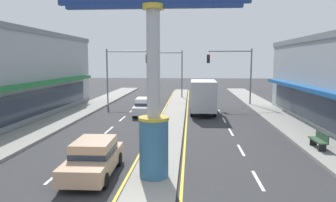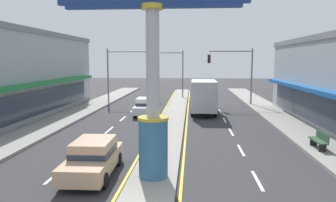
# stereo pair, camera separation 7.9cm
# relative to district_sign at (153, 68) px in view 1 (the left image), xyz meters

# --- Properties ---
(median_strip) EXTENTS (1.98, 52.00, 0.14)m
(median_strip) POSITION_rel_district_sign_xyz_m (-0.00, 13.44, -4.54)
(median_strip) COLOR gray
(median_strip) RESTS_ON ground
(sidewalk_left) EXTENTS (2.97, 60.00, 0.18)m
(sidewalk_left) POSITION_rel_district_sign_xyz_m (-9.08, 11.44, -4.52)
(sidewalk_left) COLOR gray
(sidewalk_left) RESTS_ON ground
(sidewalk_right) EXTENTS (2.97, 60.00, 0.18)m
(sidewalk_right) POSITION_rel_district_sign_xyz_m (9.08, 11.44, -4.52)
(sidewalk_right) COLOR gray
(sidewalk_right) RESTS_ON ground
(lane_markings) EXTENTS (8.72, 52.00, 0.01)m
(lane_markings) POSITION_rel_district_sign_xyz_m (-0.00, 12.08, -4.61)
(lane_markings) COLOR silver
(lane_markings) RESTS_ON ground
(district_sign) EXTENTS (7.47, 1.25, 8.55)m
(district_sign) POSITION_rel_district_sign_xyz_m (0.00, 0.00, 0.00)
(district_sign) COLOR #33668C
(district_sign) RESTS_ON median_strip
(traffic_light_left_side) EXTENTS (4.86, 0.46, 6.20)m
(traffic_light_left_side) POSITION_rel_district_sign_xyz_m (-6.23, 22.58, -0.37)
(traffic_light_left_side) COLOR slate
(traffic_light_left_side) RESTS_ON ground
(traffic_light_right_side) EXTENTS (4.86, 0.46, 6.20)m
(traffic_light_right_side) POSITION_rel_district_sign_xyz_m (6.23, 22.06, -0.37)
(traffic_light_right_side) COLOR slate
(traffic_light_right_side) RESTS_ON ground
(traffic_light_median_far) EXTENTS (4.20, 0.46, 6.20)m
(traffic_light_median_far) POSITION_rel_district_sign_xyz_m (-1.15, 28.23, -0.42)
(traffic_light_median_far) COLOR slate
(traffic_light_median_far) RESTS_ON ground
(sedan_near_right_lane) EXTENTS (1.93, 4.34, 1.53)m
(sedan_near_right_lane) POSITION_rel_district_sign_xyz_m (-2.64, 0.33, -3.82)
(sedan_near_right_lane) COLOR tan
(sedan_near_right_lane) RESTS_ON ground
(box_truck_far_right_lane) EXTENTS (2.29, 6.92, 3.12)m
(box_truck_far_right_lane) POSITION_rel_district_sign_xyz_m (2.62, 16.63, -2.92)
(box_truck_far_right_lane) COLOR white
(box_truck_far_right_lane) RESTS_ON ground
(sedan_near_left_lane) EXTENTS (1.96, 4.36, 1.53)m
(sedan_near_left_lane) POSITION_rel_district_sign_xyz_m (-2.64, 15.46, -3.82)
(sedan_near_left_lane) COLOR white
(sedan_near_left_lane) RESTS_ON ground
(street_bench) EXTENTS (0.48, 1.60, 0.88)m
(street_bench) POSITION_rel_district_sign_xyz_m (8.46, 4.66, -3.96)
(street_bench) COLOR #2D4C33
(street_bench) RESTS_ON sidewalk_right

